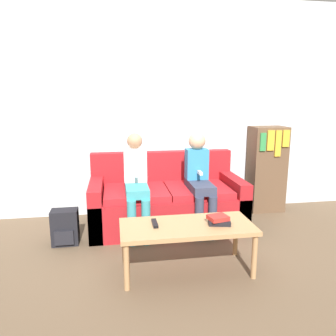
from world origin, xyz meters
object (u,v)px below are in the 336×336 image
at_px(person_left, 136,180).
at_px(person_right, 199,176).
at_px(bookshelf, 266,169).
at_px(backpack, 65,227).
at_px(coffee_table, 187,230).
at_px(couch, 166,202).
at_px(tv_remote, 155,223).

distance_m(person_left, person_right, 0.68).
distance_m(bookshelf, backpack, 2.54).
relative_size(person_right, backpack, 3.01).
bearing_deg(coffee_table, person_left, 112.50).
distance_m(couch, person_left, 0.51).
bearing_deg(backpack, couch, 18.15).
bearing_deg(couch, person_left, -150.44).
height_order(bookshelf, backpack, bookshelf).
xyz_separation_m(coffee_table, tv_remote, (-0.26, 0.05, 0.06)).
distance_m(coffee_table, tv_remote, 0.27).
xyz_separation_m(person_right, bookshelf, (1.02, 0.50, -0.06)).
distance_m(couch, person_right, 0.51).
relative_size(person_left, backpack, 3.02).
distance_m(person_right, tv_remote, 1.02).
height_order(couch, person_right, person_right).
bearing_deg(coffee_table, backpack, 146.98).
xyz_separation_m(person_left, tv_remote, (0.09, -0.81, -0.17)).
distance_m(tv_remote, backpack, 1.08).
xyz_separation_m(bookshelf, backpack, (-2.43, -0.66, -0.37)).
height_order(coffee_table, person_right, person_right).
xyz_separation_m(person_right, tv_remote, (-0.59, -0.81, -0.18)).
bearing_deg(tv_remote, person_right, 54.27).
bearing_deg(person_left, coffee_table, -67.50).
height_order(tv_remote, backpack, tv_remote).
bearing_deg(tv_remote, couch, 75.94).
xyz_separation_m(couch, bookshelf, (1.35, 0.30, 0.27)).
relative_size(coffee_table, person_left, 1.03).
bearing_deg(backpack, coffee_table, -33.02).
bearing_deg(person_left, bookshelf, 16.44).
bearing_deg(person_left, couch, 29.56).
relative_size(couch, tv_remote, 9.92).
bearing_deg(person_right, person_left, -179.64).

